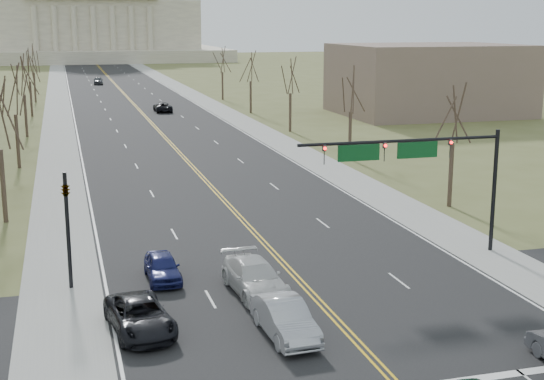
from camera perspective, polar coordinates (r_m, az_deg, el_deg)
ground at (r=29.98m, az=8.89°, el=-13.78°), size 600.00×600.00×0.00m
road at (r=135.47m, az=-10.74°, el=6.77°), size 20.00×380.00×0.01m
cross_road at (r=35.03m, az=4.79°, el=-9.66°), size 120.00×14.00×0.01m
sidewalk_left at (r=134.99m, az=-15.84°, el=6.50°), size 4.00×380.00×0.03m
sidewalk_right at (r=137.01m, az=-5.70°, el=6.99°), size 4.00×380.00×0.03m
center_line at (r=135.47m, az=-10.74°, el=6.78°), size 0.42×380.00×0.01m
edge_line_left at (r=135.00m, az=-14.91°, el=6.55°), size 0.15×380.00×0.01m
edge_line_right at (r=136.65m, az=-6.61°, el=6.96°), size 0.15×380.00×0.01m
stop_bar at (r=31.47m, az=18.21°, el=-12.93°), size 9.50×0.50×0.01m
capitol at (r=274.49m, az=-13.52°, el=12.46°), size 90.00×60.00×50.00m
signal_mast at (r=42.95m, az=10.80°, el=2.34°), size 12.12×0.44×7.20m
signal_left at (r=39.02m, az=-15.17°, el=-1.99°), size 0.32×0.36×6.00m
tree_r_0 at (r=55.75m, az=13.52°, el=5.35°), size 3.74×3.74×8.50m
tree_r_1 at (r=73.77m, az=5.97°, el=7.32°), size 3.74×3.74×8.50m
tree_l_1 at (r=72.72m, az=-18.86°, el=6.96°), size 3.96×3.96×9.00m
tree_r_2 at (r=92.60m, az=1.40°, el=8.45°), size 3.74×3.74×8.50m
tree_l_2 at (r=92.64m, az=-18.24°, el=8.07°), size 3.96×3.96×9.00m
tree_r_3 at (r=111.84m, az=-1.63°, el=9.16°), size 3.74×3.74×8.50m
tree_l_3 at (r=112.59m, az=-17.84°, el=8.79°), size 3.96×3.96×9.00m
tree_r_4 at (r=131.31m, az=-3.77°, el=9.65°), size 3.74×3.74×8.50m
tree_l_4 at (r=132.55m, az=-17.55°, el=9.30°), size 3.96×3.96×9.00m
bldg_right_mass at (r=113.06m, az=11.65°, el=8.16°), size 25.00×20.00×10.00m
car_sb_inner_lead at (r=32.81m, az=0.98°, el=-9.66°), size 1.98×4.97×1.61m
car_sb_outer_lead at (r=33.81m, az=-9.91°, el=-9.32°), size 3.04×5.44×1.44m
car_sb_inner_second at (r=37.79m, az=-1.30°, el=-6.59°), size 2.69×5.77×1.63m
car_sb_outer_second at (r=40.06m, az=-8.26°, el=-5.76°), size 1.68×4.16×1.41m
car_far_nb at (r=114.75m, az=-8.23°, el=6.21°), size 2.42×5.19×1.44m
car_far_sb at (r=167.64m, az=-12.95°, el=8.03°), size 2.10×4.82×1.62m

